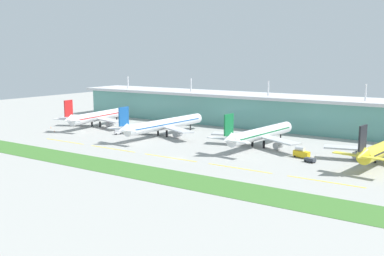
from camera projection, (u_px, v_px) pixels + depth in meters
ground_plane at (176, 158)px, 193.19m from camera, size 600.00×600.00×0.00m
terminal_building at (271, 111)px, 274.79m from camera, size 288.00×34.00×29.15m
airliner_nearest at (97, 116)px, 279.17m from camera, size 48.51×59.93×18.90m
airliner_near_middle at (164, 124)px, 246.54m from camera, size 48.69×70.32×18.90m
airliner_far_middle at (260, 134)px, 216.49m from camera, size 48.54×62.71×18.90m
taxiway_stripe_west at (64, 141)px, 231.49m from camera, size 28.00×0.70×0.04m
taxiway_stripe_mid_west at (113, 149)px, 212.94m from camera, size 28.00×0.70×0.04m
taxiway_stripe_centre at (170, 158)px, 194.38m from camera, size 28.00×0.70×0.04m
taxiway_stripe_mid_east at (239, 168)px, 175.82m from camera, size 28.00×0.70×0.04m
taxiway_stripe_east at (325, 182)px, 157.27m from camera, size 28.00×0.70×0.04m
grass_verge at (136, 171)px, 171.53m from camera, size 300.00×18.00×0.10m
fuel_truck at (301, 153)px, 193.98m from camera, size 7.59×4.07×4.95m
pushback_tug at (310, 160)px, 185.65m from camera, size 4.91×3.58×1.85m
baggage_cart at (118, 132)px, 251.92m from camera, size 3.23×4.02×2.48m
safety_cone_left_wingtip at (54, 131)px, 261.83m from camera, size 0.56×0.56×0.70m
safety_cone_nose_front at (51, 127)px, 274.36m from camera, size 0.56×0.56×0.70m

